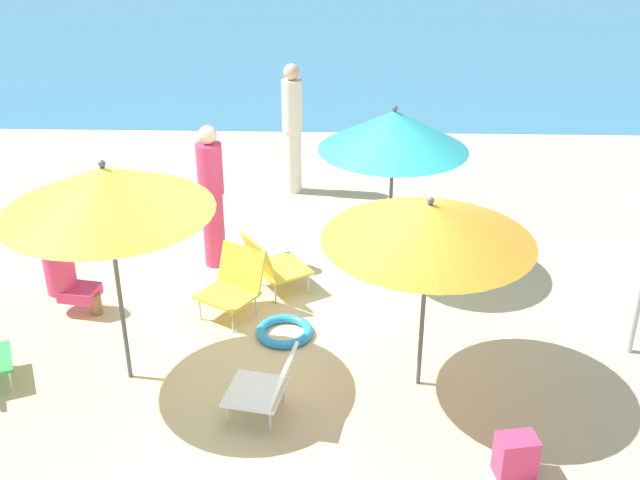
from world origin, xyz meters
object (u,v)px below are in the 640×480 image
Objects in this scene: beach_chair_c at (272,263)px; beach_chair_d at (234,282)px; person_c at (212,196)px; umbrella_orange at (429,222)px; beach_chair_a at (268,385)px; person_b at (292,128)px; beach_bag at (516,456)px; umbrella_teal at (394,130)px; person_a at (65,273)px; umbrella_yellow at (105,190)px; swim_ring at (285,331)px.

beach_chair_c is 0.54m from beach_chair_d.
person_c is at bearing 105.33° from beach_chair_c.
beach_chair_a is at bearing -159.58° from umbrella_orange.
beach_chair_d is 3.26m from person_b.
beach_chair_a is 1.66m from beach_chair_d.
beach_chair_d is 2.12× the size of beach_bag.
person_b is 5.81m from beach_bag.
umbrella_teal is 3.64m from person_a.
person_b is at bearing 74.46° from umbrella_yellow.
beach_chair_a is 0.70× the size of person_a.
beach_chair_a is 2.02m from beach_chair_c.
person_b is (-1.20, 2.19, -0.71)m from umbrella_teal.
beach_chair_c is 0.44× the size of person_b.
umbrella_teal is at bearing -102.18° from beach_chair_a.
person_c is at bearing 48.04° from person_a.
person_a is 1.62× the size of swim_ring.
beach_bag is at bearing 128.55° from person_c.
umbrella_orange is 2.10m from swim_ring.
umbrella_teal is 2.27m from beach_chair_d.
person_a is at bearing 170.30° from swim_ring.
umbrella_yellow is at bearing -159.95° from beach_chair_c.
person_c is at bearing 121.73° from swim_ring.
beach_chair_c is at bearing 103.07° from swim_ring.
umbrella_teal is 1.16× the size of person_c.
beach_chair_c is 2.82m from person_b.
person_b is at bearing 66.61° from person_a.
person_b reaches higher than beach_chair_c.
swim_ring is at bearing 84.92° from beach_chair_d.
beach_chair_c is 2.08m from person_a.
swim_ring is at bearing 120.05° from person_c.
umbrella_orange is at bearing 119.81° from beach_bag.
person_a reaches higher than swim_ring.
swim_ring is at bearing 53.11° from person_b.
beach_chair_d is at bearing 107.32° from person_c.
umbrella_yellow is 2.40m from beach_chair_c.
beach_bag is at bearing 173.02° from beach_chair_a.
beach_chair_d is (-0.48, 1.59, 0.05)m from beach_chair_a.
person_a is (-1.69, -0.01, 0.08)m from beach_chair_d.
beach_bag is (2.05, -2.63, -0.17)m from beach_chair_c.
umbrella_yellow is at bearing -4.53° from beach_chair_d.
swim_ring is 1.58× the size of beach_bag.
person_b is at bearing 110.36° from beach_bag.
beach_chair_a is (-1.11, -2.58, -1.32)m from umbrella_teal.
umbrella_orange reaches higher than beach_chair_d.
swim_ring is at bearing -109.98° from beach_chair_c.
beach_chair_a is 2.81m from person_c.
beach_chair_d is 1.69m from person_a.
umbrella_orange is 4.56m from person_b.
person_c is (-1.95, 0.05, -0.79)m from umbrella_teal.
person_b is 1.08× the size of person_c.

